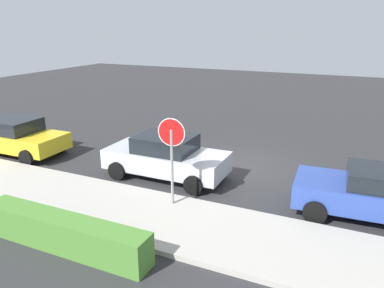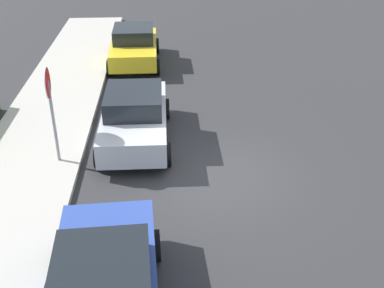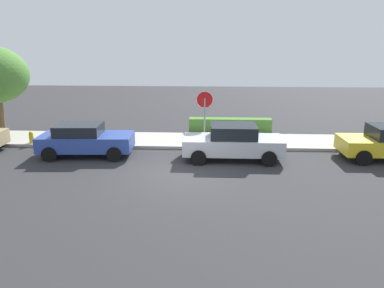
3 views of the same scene
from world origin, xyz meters
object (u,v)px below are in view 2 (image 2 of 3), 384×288
Objects in this scene: parked_car_yellow at (134,46)px; parked_car_silver at (135,116)px; stop_sign at (50,100)px; parked_car_blue at (104,288)px.

parked_car_silver is at bearing -176.96° from parked_car_yellow.
stop_sign is at bearing 122.87° from parked_car_silver.
parked_car_silver is 6.56m from parked_car_blue.
parked_car_silver reaches higher than parked_car_blue.
parked_car_silver reaches higher than parked_car_yellow.
stop_sign reaches higher than parked_car_blue.
parked_car_yellow reaches higher than parked_car_blue.
stop_sign is 8.28m from parked_car_yellow.
stop_sign is at bearing 168.71° from parked_car_yellow.
parked_car_yellow is (13.33, 0.18, 0.01)m from parked_car_blue.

